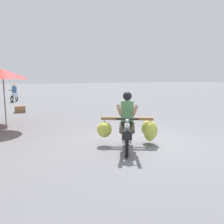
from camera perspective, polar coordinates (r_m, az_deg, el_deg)
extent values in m
plane|color=slate|center=(7.03, 7.28, -7.67)|extent=(120.00, 120.00, 0.00)
torus|color=black|center=(5.76, 3.68, -8.43)|extent=(0.33, 0.53, 0.56)
torus|color=black|center=(6.91, 3.70, -5.49)|extent=(0.33, 0.53, 0.56)
cube|color=silver|center=(6.22, 3.69, -6.72)|extent=(0.47, 0.61, 0.08)
cube|color=silver|center=(6.57, 3.71, -4.27)|extent=(0.54, 0.70, 0.36)
cube|color=black|center=(6.44, 3.73, -2.53)|extent=(0.51, 0.65, 0.10)
cylinder|color=gray|center=(5.72, 3.71, -5.00)|extent=(0.19, 0.28, 0.69)
cylinder|color=black|center=(5.61, 3.75, -1.72)|extent=(0.51, 0.30, 0.04)
sphere|color=silver|center=(5.56, 3.73, -3.29)|extent=(0.14, 0.14, 0.14)
cube|color=black|center=(5.58, 3.71, -5.79)|extent=(0.29, 0.25, 0.20)
cube|color=silver|center=(5.67, 3.71, -5.54)|extent=(0.22, 0.29, 0.04)
cube|color=olive|center=(6.66, 3.74, -1.63)|extent=(1.38, 0.78, 0.08)
cube|color=olive|center=(6.84, 3.74, -1.61)|extent=(1.23, 0.70, 0.06)
ellipsoid|color=#B3BD43|center=(6.87, 9.58, -4.53)|extent=(0.51, 0.50, 0.56)
cylinder|color=#998459|center=(6.80, 9.65, -1.97)|extent=(0.02, 0.02, 0.13)
ellipsoid|color=#B4BE44|center=(6.68, 9.31, -4.76)|extent=(0.43, 0.41, 0.56)
cylinder|color=#998459|center=(6.62, 9.37, -2.20)|extent=(0.02, 0.02, 0.11)
ellipsoid|color=#B4BE43|center=(6.68, -1.89, -4.35)|extent=(0.51, 0.48, 0.45)
cylinder|color=#998459|center=(6.62, -1.90, -2.16)|extent=(0.02, 0.02, 0.13)
ellipsoid|color=#B3BD43|center=(7.03, 8.87, -4.00)|extent=(0.52, 0.52, 0.47)
cylinder|color=#998459|center=(6.97, 8.92, -1.76)|extent=(0.02, 0.02, 0.14)
cube|color=#4C7F51|center=(6.27, 3.76, 0.22)|extent=(0.40, 0.35, 0.56)
sphere|color=black|center=(6.20, 3.80, 3.94)|extent=(0.24, 0.24, 0.24)
cylinder|color=tan|center=(5.93, 5.65, 0.33)|extent=(0.37, 0.70, 0.39)
cylinder|color=tan|center=(5.93, 1.88, 0.37)|extent=(0.46, 0.66, 0.39)
cylinder|color=#4C4238|center=(6.23, 5.01, -3.87)|extent=(0.32, 0.45, 0.27)
cylinder|color=#4C4238|center=(6.23, 2.43, -3.85)|extent=(0.32, 0.45, 0.27)
torus|color=black|center=(19.13, -23.46, 2.90)|extent=(0.25, 0.52, 0.52)
torus|color=black|center=(20.17, -22.45, 3.23)|extent=(0.25, 0.52, 0.52)
cube|color=silver|center=(19.73, -22.89, 3.79)|extent=(0.53, 0.93, 0.32)
cylinder|color=black|center=(19.13, -23.53, 4.88)|extent=(0.48, 0.20, 0.04)
cube|color=#386699|center=(19.72, -22.95, 5.10)|extent=(0.35, 0.29, 0.52)
sphere|color=tan|center=(19.68, -23.03, 6.11)|extent=(0.20, 0.20, 0.20)
cylinder|color=#99999E|center=(9.52, -24.90, 2.01)|extent=(0.05, 0.05, 1.99)
cone|color=red|center=(9.46, -25.33, 8.48)|extent=(1.81, 1.81, 0.36)
cube|color=olive|center=(13.80, -21.75, 0.65)|extent=(0.56, 0.40, 0.36)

